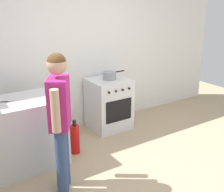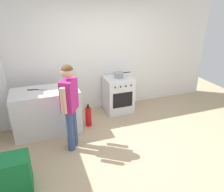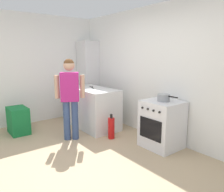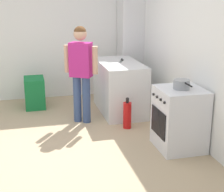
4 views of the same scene
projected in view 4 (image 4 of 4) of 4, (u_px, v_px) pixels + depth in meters
ground_plane at (61, 149)px, 4.74m from camera, size 8.00×8.00×0.00m
back_wall at (197, 50)px, 4.82m from camera, size 6.00×0.10×2.60m
side_wall_left at (65, 33)px, 6.87m from camera, size 0.10×3.10×2.60m
counter_unit at (120, 87)px, 6.14m from camera, size 1.30×0.70×0.90m
oven_left at (179, 119)px, 4.66m from camera, size 0.64×0.62×0.85m
pot at (182, 84)px, 4.50m from camera, size 0.40×0.22×0.13m
knife_chef at (122, 61)px, 6.09m from camera, size 0.29×0.17×0.01m
knife_bread at (121, 60)px, 6.17m from camera, size 0.34×0.15×0.01m
person at (81, 67)px, 5.48m from camera, size 0.35×0.50×1.58m
fire_extinguisher at (127, 115)px, 5.41m from camera, size 0.13×0.13×0.50m
recycling_crate_lower at (35, 100)px, 6.45m from camera, size 0.52×0.36×0.28m
recycling_crate_upper at (34, 85)px, 6.37m from camera, size 0.52×0.36×0.28m
larder_cabinet at (130, 48)px, 6.98m from camera, size 0.48×0.44×2.00m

